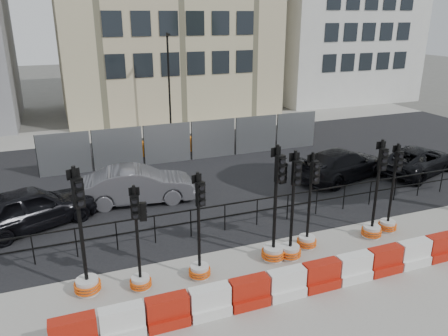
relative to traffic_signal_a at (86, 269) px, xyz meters
name	(u,v)px	position (x,y,z in m)	size (l,w,h in m)	color
ground	(272,241)	(5.85, 0.79, -0.74)	(120.00, 120.00, 0.00)	#51514C
sidewalk_near	(324,292)	(5.85, -2.21, -0.73)	(40.00, 6.00, 0.02)	gray
road	(204,172)	(5.85, 7.79, -0.72)	(40.00, 14.00, 0.03)	black
sidewalk_far	(160,129)	(5.85, 16.79, -0.73)	(40.00, 4.00, 0.02)	gray
building_white	(337,2)	(22.85, 22.77, 7.26)	(12.00, 9.06, 16.00)	silver
kerb_railing	(257,207)	(5.85, 1.99, -0.05)	(18.00, 0.04, 1.00)	black
heras_fencing	(186,143)	(5.84, 10.59, -0.05)	(14.33, 1.72, 2.00)	gray
lamp_post_far	(169,80)	(6.35, 15.77, 2.49)	(0.12, 0.56, 6.00)	black
barrier_row	(321,276)	(5.85, -2.01, -0.37)	(13.60, 0.50, 0.80)	red
traffic_signal_a	(86,269)	(0.00, 0.00, 0.00)	(0.70, 0.70, 3.56)	silver
traffic_signal_b	(140,266)	(1.35, -0.30, -0.02)	(0.59, 0.59, 2.99)	silver
traffic_signal_c	(200,257)	(2.99, -0.37, -0.09)	(0.62, 0.62, 3.14)	silver
traffic_signal_d	(275,234)	(5.35, -0.27, 0.12)	(0.71, 0.71, 3.61)	silver
traffic_signal_e	(291,237)	(5.85, -0.37, -0.03)	(0.67, 0.67, 3.41)	silver
traffic_signal_f	(308,226)	(6.68, 0.01, 0.02)	(0.62, 0.62, 3.16)	silver
traffic_signal_g	(373,218)	(9.02, -0.18, -0.04)	(0.66, 0.66, 3.37)	silver
traffic_signal_h	(389,214)	(9.82, -0.01, -0.09)	(0.61, 0.61, 3.11)	silver
car_a	(31,208)	(-1.45, 4.64, 0.01)	(4.71, 3.26, 1.49)	black
car_b	(138,185)	(2.38, 5.51, -0.02)	(4.50, 2.03, 1.43)	#535258
car_c	(342,164)	(11.35, 4.82, -0.05)	(5.09, 3.17, 1.38)	black
car_d	(418,160)	(15.11, 4.21, -0.10)	(4.97, 3.43, 1.26)	black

